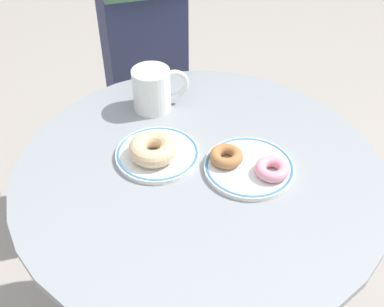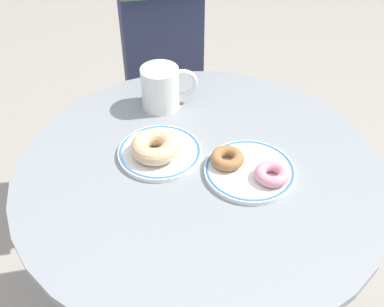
{
  "view_description": "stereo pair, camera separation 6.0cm",
  "coord_description": "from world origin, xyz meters",
  "px_view_note": "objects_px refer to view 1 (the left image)",
  "views": [
    {
      "loc": [
        0.26,
        -0.66,
        1.4
      ],
      "look_at": [
        -0.01,
        -0.02,
        0.79
      ],
      "focal_mm": 44.45,
      "sensor_mm": 36.0,
      "label": 1
    },
    {
      "loc": [
        0.31,
        -0.63,
        1.4
      ],
      "look_at": [
        -0.01,
        -0.02,
        0.79
      ],
      "focal_mm": 44.45,
      "sensor_mm": 36.0,
      "label": 2
    }
  ],
  "objects_px": {
    "donut_glazed": "(153,149)",
    "coffee_mug": "(153,89)",
    "plate_left": "(157,155)",
    "donut_cinnamon": "(226,156)",
    "cafe_table": "(198,240)",
    "donut_pink_frosted": "(272,169)",
    "plate_right": "(249,167)"
  },
  "relations": [
    {
      "from": "donut_glazed",
      "to": "coffee_mug",
      "type": "height_order",
      "value": "coffee_mug"
    },
    {
      "from": "cafe_table",
      "to": "coffee_mug",
      "type": "height_order",
      "value": "coffee_mug"
    },
    {
      "from": "plate_right",
      "to": "donut_cinnamon",
      "type": "bearing_deg",
      "value": -174.77
    },
    {
      "from": "plate_right",
      "to": "coffee_mug",
      "type": "bearing_deg",
      "value": 155.92
    },
    {
      "from": "donut_glazed",
      "to": "donut_pink_frosted",
      "type": "height_order",
      "value": "donut_glazed"
    },
    {
      "from": "plate_left",
      "to": "plate_right",
      "type": "height_order",
      "value": "same"
    },
    {
      "from": "donut_glazed",
      "to": "donut_cinnamon",
      "type": "xyz_separation_m",
      "value": [
        0.14,
        0.04,
        -0.01
      ]
    },
    {
      "from": "coffee_mug",
      "to": "donut_cinnamon",
      "type": "bearing_deg",
      "value": -29.36
    },
    {
      "from": "cafe_table",
      "to": "donut_cinnamon",
      "type": "distance_m",
      "value": 0.26
    },
    {
      "from": "donut_glazed",
      "to": "donut_pink_frosted",
      "type": "bearing_deg",
      "value": 10.02
    },
    {
      "from": "donut_glazed",
      "to": "coffee_mug",
      "type": "bearing_deg",
      "value": 115.66
    },
    {
      "from": "plate_left",
      "to": "coffee_mug",
      "type": "bearing_deg",
      "value": 117.58
    },
    {
      "from": "plate_left",
      "to": "plate_right",
      "type": "xyz_separation_m",
      "value": [
        0.19,
        0.04,
        0.0
      ]
    },
    {
      "from": "donut_pink_frosted",
      "to": "plate_right",
      "type": "bearing_deg",
      "value": 172.71
    },
    {
      "from": "donut_cinnamon",
      "to": "plate_right",
      "type": "bearing_deg",
      "value": 5.23
    },
    {
      "from": "plate_left",
      "to": "donut_glazed",
      "type": "relative_size",
      "value": 1.73
    },
    {
      "from": "cafe_table",
      "to": "plate_left",
      "type": "height_order",
      "value": "plate_left"
    },
    {
      "from": "donut_cinnamon",
      "to": "coffee_mug",
      "type": "height_order",
      "value": "coffee_mug"
    },
    {
      "from": "donut_glazed",
      "to": "donut_pink_frosted",
      "type": "distance_m",
      "value": 0.24
    },
    {
      "from": "plate_left",
      "to": "plate_right",
      "type": "relative_size",
      "value": 0.96
    },
    {
      "from": "plate_left",
      "to": "donut_cinnamon",
      "type": "xyz_separation_m",
      "value": [
        0.14,
        0.03,
        0.02
      ]
    },
    {
      "from": "plate_left",
      "to": "donut_glazed",
      "type": "bearing_deg",
      "value": -100.82
    },
    {
      "from": "plate_right",
      "to": "donut_pink_frosted",
      "type": "distance_m",
      "value": 0.05
    },
    {
      "from": "cafe_table",
      "to": "plate_right",
      "type": "height_order",
      "value": "plate_right"
    },
    {
      "from": "coffee_mug",
      "to": "plate_right",
      "type": "bearing_deg",
      "value": -24.08
    },
    {
      "from": "plate_right",
      "to": "coffee_mug",
      "type": "xyz_separation_m",
      "value": [
        -0.27,
        0.12,
        0.04
      ]
    },
    {
      "from": "donut_glazed",
      "to": "coffee_mug",
      "type": "xyz_separation_m",
      "value": [
        -0.08,
        0.17,
        0.02
      ]
    },
    {
      "from": "plate_right",
      "to": "donut_pink_frosted",
      "type": "height_order",
      "value": "donut_pink_frosted"
    },
    {
      "from": "donut_cinnamon",
      "to": "cafe_table",
      "type": "bearing_deg",
      "value": -146.97
    },
    {
      "from": "cafe_table",
      "to": "plate_right",
      "type": "relative_size",
      "value": 4.13
    },
    {
      "from": "plate_right",
      "to": "donut_pink_frosted",
      "type": "xyz_separation_m",
      "value": [
        0.05,
        -0.01,
        0.02
      ]
    },
    {
      "from": "plate_left",
      "to": "plate_right",
      "type": "distance_m",
      "value": 0.19
    }
  ]
}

